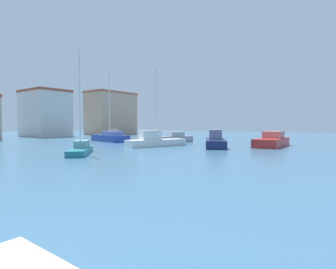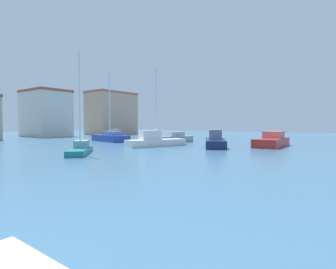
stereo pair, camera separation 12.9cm
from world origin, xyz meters
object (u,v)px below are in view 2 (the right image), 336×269
motorboat_grey_inner_mooring (171,138)px  sailboat_white_far_right (155,141)px  sailboat_teal_center_channel (81,148)px  motorboat_navy_behind_lamppost (215,141)px  sailboat_blue_near_pier (110,137)px  motorboat_red_outer_mooring (272,141)px

motorboat_grey_inner_mooring → sailboat_white_far_right: bearing=-157.9°
sailboat_teal_center_channel → motorboat_navy_behind_lamppost: bearing=-23.3°
sailboat_blue_near_pier → sailboat_white_far_right: bearing=-104.5°
motorboat_red_outer_mooring → sailboat_blue_near_pier: 22.98m
motorboat_red_outer_mooring → motorboat_navy_behind_lamppost: size_ratio=0.97×
motorboat_grey_inner_mooring → sailboat_white_far_right: 7.55m
motorboat_red_outer_mooring → sailboat_blue_near_pier: size_ratio=0.72×
sailboat_teal_center_channel → sailboat_blue_near_pier: (13.02, 11.33, 0.15)m
sailboat_teal_center_channel → motorboat_red_outer_mooring: size_ratio=1.16×
sailboat_blue_near_pier → sailboat_white_far_right: (-2.93, -11.35, 0.00)m
motorboat_red_outer_mooring → motorboat_grey_inner_mooring: bearing=95.8°
sailboat_blue_near_pier → motorboat_red_outer_mooring: bearing=-76.2°
motorboat_grey_inner_mooring → motorboat_red_outer_mooring: motorboat_red_outer_mooring is taller
motorboat_red_outer_mooring → motorboat_navy_behind_lamppost: motorboat_navy_behind_lamppost is taller
sailboat_teal_center_channel → sailboat_blue_near_pier: size_ratio=0.84×
motorboat_grey_inner_mooring → sailboat_blue_near_pier: sailboat_blue_near_pier is taller
motorboat_red_outer_mooring → sailboat_white_far_right: sailboat_white_far_right is taller
motorboat_navy_behind_lamppost → motorboat_red_outer_mooring: bearing=-47.2°
motorboat_grey_inner_mooring → sailboat_blue_near_pier: bearing=115.6°
sailboat_teal_center_channel → motorboat_red_outer_mooring: 21.51m
motorboat_red_outer_mooring → sailboat_white_far_right: (-8.40, 10.96, -0.00)m
motorboat_red_outer_mooring → sailboat_blue_near_pier: sailboat_blue_near_pier is taller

